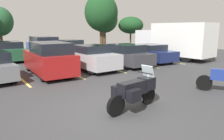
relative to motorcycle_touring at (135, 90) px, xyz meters
name	(u,v)px	position (x,y,z in m)	size (l,w,h in m)	color
ground	(115,111)	(-0.54, 0.33, -0.68)	(44.00, 44.00, 0.10)	#38383A
motorcycle_touring	(135,90)	(0.00, 0.00, 0.00)	(2.12, 0.93, 1.36)	black
parking_stripes	(19,77)	(-2.09, 7.01, -0.63)	(21.45, 5.03, 0.01)	#EAE066
car_red	(49,59)	(-0.51, 6.66, 0.26)	(1.90, 4.64, 1.81)	maroon
car_silver	(90,57)	(2.10, 6.73, 0.12)	(1.92, 4.49, 1.52)	#B7B7BC
car_charcoal	(123,55)	(4.77, 6.80, 0.07)	(1.91, 4.69, 1.46)	#38383D
car_navy	(150,53)	(7.46, 6.97, 0.02)	(2.16, 4.57, 1.33)	navy
car_far_green	(9,51)	(-1.41, 13.61, 0.12)	(1.82, 4.72, 1.53)	#235638
car_far_blue	(43,47)	(1.25, 13.54, 0.29)	(1.96, 4.58, 1.85)	#2D519E
car_far_champagne	(70,47)	(3.92, 14.07, 0.10)	(2.07, 4.36, 1.47)	#C1B289
box_truck	(174,40)	(10.26, 6.96, 0.93)	(2.85, 6.73, 2.95)	silver
tree_far_left	(0,22)	(-0.96, 20.91, 2.59)	(2.75, 2.75, 4.77)	#4C3823
tree_rear	(131,25)	(16.87, 20.74, 2.32)	(3.81, 3.81, 4.24)	#4C3823
tree_center_left	(101,13)	(9.20, 16.84, 3.66)	(3.87, 3.87, 6.46)	#4C3823
tree_far_right	(104,20)	(12.37, 21.13, 3.07)	(3.76, 3.76, 5.56)	#4C3823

